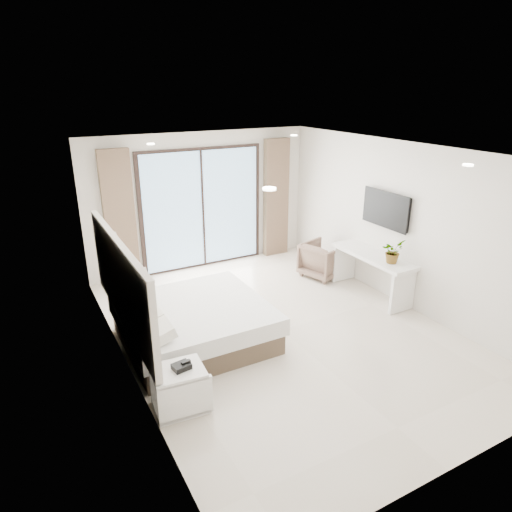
% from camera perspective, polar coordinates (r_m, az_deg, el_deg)
% --- Properties ---
extents(ground, '(6.20, 6.20, 0.00)m').
position_cam_1_polar(ground, '(7.10, 3.25, -9.22)').
color(ground, beige).
rests_on(ground, ground).
extents(room_shell, '(4.62, 6.22, 2.72)m').
position_cam_1_polar(room_shell, '(7.02, -1.27, 4.52)').
color(room_shell, silver).
rests_on(room_shell, ground).
extents(bed, '(2.02, 1.92, 0.70)m').
position_cam_1_polar(bed, '(6.72, -7.81, -8.35)').
color(bed, brown).
rests_on(bed, ground).
extents(nightstand, '(0.62, 0.53, 0.53)m').
position_cam_1_polar(nightstand, '(5.51, -9.58, -16.08)').
color(nightstand, white).
rests_on(nightstand, ground).
extents(phone, '(0.22, 0.18, 0.07)m').
position_cam_1_polar(phone, '(5.33, -9.30, -13.46)').
color(phone, black).
rests_on(phone, nightstand).
extents(console_desk, '(0.52, 1.66, 0.77)m').
position_cam_1_polar(console_desk, '(8.23, 14.30, -1.12)').
color(console_desk, white).
rests_on(console_desk, ground).
extents(plant, '(0.45, 0.47, 0.31)m').
position_cam_1_polar(plant, '(7.82, 16.67, 0.27)').
color(plant, '#33662D').
rests_on(plant, console_desk).
extents(armchair, '(0.85, 0.88, 0.74)m').
position_cam_1_polar(armchair, '(8.94, 8.37, -0.27)').
color(armchair, '#7D6052').
rests_on(armchair, ground).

